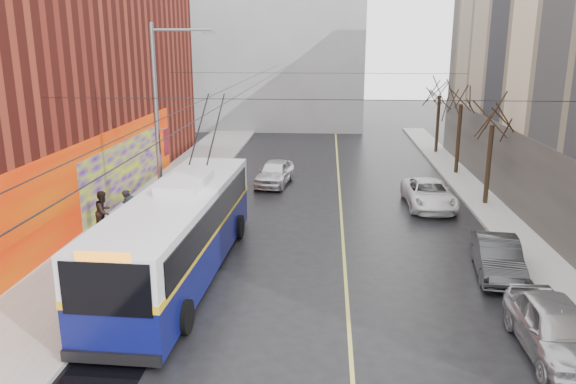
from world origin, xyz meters
name	(u,v)px	position (x,y,z in m)	size (l,w,h in m)	color
ground	(294,374)	(0.00, 0.00, 0.00)	(140.00, 140.00, 0.00)	black
sidewalk_left	(140,220)	(-8.00, 12.00, 0.07)	(4.00, 60.00, 0.15)	gray
sidewalk_right	(508,229)	(9.00, 12.00, 0.07)	(2.00, 60.00, 0.15)	gray
lane_line	(341,214)	(1.50, 14.00, 0.00)	(0.12, 50.00, 0.01)	#BFB74C
building_far	(261,33)	(-6.00, 44.99, 9.02)	(20.50, 12.10, 18.00)	gray
streetlight_pole	(161,127)	(-6.14, 10.00, 4.85)	(2.65, 0.60, 9.00)	slate
catenary_wires	(260,84)	(-2.54, 14.77, 6.25)	(18.00, 60.00, 0.22)	black
tree_near	(494,110)	(9.00, 16.00, 4.98)	(3.20, 3.20, 6.40)	black
tree_mid	(462,92)	(9.00, 23.00, 5.25)	(3.20, 3.20, 6.68)	black
tree_far	(440,85)	(9.00, 30.00, 5.14)	(3.20, 3.20, 6.57)	black
puddle	(84,382)	(-5.22, -0.73, 0.00)	(2.73, 3.68, 0.01)	black
pigeons_flying	(243,64)	(-2.76, 10.83, 7.36)	(4.29, 1.59, 2.48)	slate
trolleybus	(179,231)	(-4.48, 6.03, 1.67)	(3.32, 12.77, 6.00)	#0A0E4C
parked_car_a	(556,329)	(7.00, 1.43, 0.77)	(1.81, 4.49, 1.53)	#A7A8AC
parked_car_b	(498,257)	(7.00, 6.84, 0.69)	(1.45, 4.17, 1.37)	#2B2C2E
parked_car_c	(429,194)	(6.00, 15.51, 0.69)	(2.28, 4.95, 1.38)	silver
following_car	(275,173)	(-2.34, 19.59, 0.73)	(1.73, 4.30, 1.47)	silver
pedestrian_a	(129,210)	(-7.91, 10.33, 1.08)	(0.68, 0.44, 1.86)	black
pedestrian_b	(104,212)	(-8.93, 10.05, 1.09)	(0.91, 0.71, 1.87)	black
pedestrian_c	(132,217)	(-7.45, 9.40, 1.07)	(1.20, 0.69, 1.85)	black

